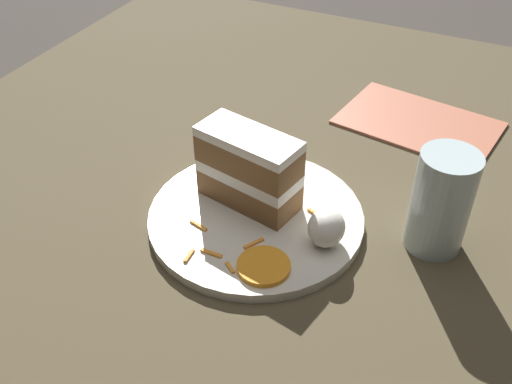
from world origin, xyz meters
name	(u,v)px	position (x,y,z in m)	size (l,w,h in m)	color
ground_plane	(238,224)	(0.00, 0.00, 0.00)	(6.00, 6.00, 0.00)	#38332D
dining_table	(237,214)	(0.00, 0.00, 0.02)	(1.23, 1.01, 0.03)	#4C422D
plate	(256,218)	(-0.02, -0.04, 0.04)	(0.26, 0.26, 0.01)	silver
cake_slice	(247,170)	(0.00, -0.02, 0.09)	(0.08, 0.13, 0.10)	brown
cream_dollop	(326,228)	(-0.03, -0.13, 0.07)	(0.05, 0.04, 0.04)	white
orange_garnish	(264,266)	(-0.10, -0.08, 0.05)	(0.06, 0.06, 0.01)	orange
carrot_shreds_scatter	(233,242)	(-0.08, -0.03, 0.05)	(0.14, 0.14, 0.00)	orange
drinking_glass	(440,208)	(0.03, -0.23, 0.09)	(0.07, 0.07, 0.12)	silver
menu_card	(418,123)	(0.28, -0.16, 0.04)	(0.15, 0.22, 0.00)	#B2664C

